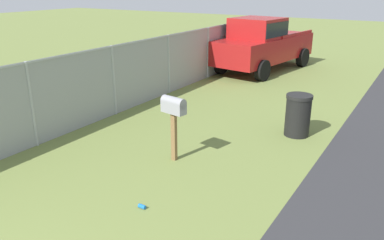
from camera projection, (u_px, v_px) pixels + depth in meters
mailbox at (174, 110)px, 7.40m from camera, size 0.28×0.53×1.30m
pickup_truck at (262, 43)px, 15.23m from camera, size 5.23×2.65×2.09m
trash_bin at (298, 115)px, 8.84m from camera, size 0.59×0.59×0.97m
fence_section at (114, 78)px, 10.12m from camera, size 15.12×0.07×1.84m
litter_can_far_scatter at (142, 207)px, 6.06m from camera, size 0.07×0.12×0.07m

